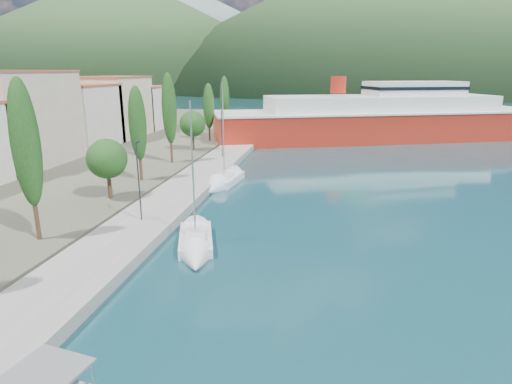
# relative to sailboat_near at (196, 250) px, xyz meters

# --- Properties ---
(ground) EXTENTS (1400.00, 1400.00, 0.00)m
(ground) POSITION_rel_sailboat_near_xyz_m (3.49, 109.68, -0.30)
(ground) COLOR #154048
(quay) EXTENTS (5.00, 88.00, 0.80)m
(quay) POSITION_rel_sailboat_near_xyz_m (-5.51, 15.68, 0.10)
(quay) COLOR gray
(quay) RESTS_ON ground
(hills_far) EXTENTS (1480.00, 900.00, 180.00)m
(hills_far) POSITION_rel_sailboat_near_xyz_m (142.07, 608.41, 77.09)
(hills_far) COLOR slate
(hills_far) RESTS_ON ground
(hills_near) EXTENTS (1010.00, 520.00, 115.00)m
(hills_near) POSITION_rel_sailboat_near_xyz_m (101.53, 362.18, 48.88)
(hills_near) COLOR #31512A
(hills_near) RESTS_ON ground
(town_buildings) EXTENTS (9.20, 69.20, 11.30)m
(town_buildings) POSITION_rel_sailboat_near_xyz_m (-28.51, 26.59, 5.27)
(town_buildings) COLOR beige
(town_buildings) RESTS_ON land_strip
(tree_row) EXTENTS (3.73, 64.23, 11.00)m
(tree_row) POSITION_rel_sailboat_near_xyz_m (-10.91, 21.67, 5.60)
(tree_row) COLOR #47301E
(tree_row) RESTS_ON land_strip
(lamp_posts) EXTENTS (0.15, 47.55, 6.06)m
(lamp_posts) POSITION_rel_sailboat_near_xyz_m (-5.51, 5.34, 3.79)
(lamp_posts) COLOR #2D2D33
(lamp_posts) RESTS_ON quay
(sailboat_near) EXTENTS (4.42, 7.95, 10.95)m
(sailboat_near) POSITION_rel_sailboat_near_xyz_m (0.00, 0.00, 0.00)
(sailboat_near) COLOR silver
(sailboat_near) RESTS_ON ground
(sailboat_mid) EXTENTS (3.42, 8.24, 11.78)m
(sailboat_mid) POSITION_rel_sailboat_near_xyz_m (-2.71, 16.94, 0.03)
(sailboat_mid) COLOR silver
(sailboat_mid) RESTS_ON ground
(ferry) EXTENTS (59.11, 31.51, 11.60)m
(ferry) POSITION_rel_sailboat_near_xyz_m (17.48, 53.43, 3.23)
(ferry) COLOR #AD2315
(ferry) RESTS_ON ground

